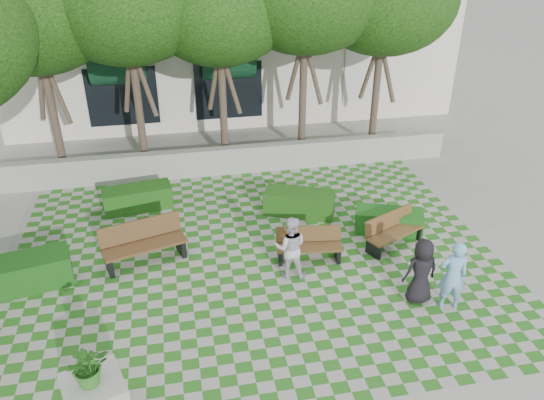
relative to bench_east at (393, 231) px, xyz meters
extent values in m
plane|color=gray|center=(-3.60, -1.00, -0.43)|extent=(90.00, 90.00, 0.00)
plane|color=#2B721E|center=(-3.60, 0.00, -0.42)|extent=(12.00, 12.00, 0.00)
cube|color=#9E9B93|center=(-3.60, 5.20, 0.02)|extent=(15.00, 0.36, 0.90)
cube|color=brown|center=(0.03, -0.06, -0.01)|extent=(1.76, 1.18, 0.06)
cube|color=brown|center=(-0.07, 0.16, 0.25)|extent=(1.59, 0.82, 0.43)
cube|color=black|center=(-0.66, -0.38, -0.22)|extent=(0.28, 0.47, 0.41)
cube|color=black|center=(0.71, 0.25, -0.22)|extent=(0.28, 0.47, 0.41)
cube|color=#50381B|center=(-2.31, -0.26, -0.02)|extent=(1.67, 0.70, 0.05)
cube|color=#50381B|center=(-2.28, -0.03, 0.22)|extent=(1.62, 0.33, 0.41)
cube|color=black|center=(-3.03, -0.17, -0.23)|extent=(0.15, 0.46, 0.40)
cube|color=black|center=(-1.60, -0.36, -0.23)|extent=(0.15, 0.46, 0.40)
cube|color=#4F331B|center=(-6.29, 0.43, 0.08)|extent=(2.12, 1.16, 0.07)
cube|color=#4F331B|center=(-6.37, 0.72, 0.38)|extent=(1.98, 0.71, 0.51)
cube|color=black|center=(-7.15, 0.18, -0.18)|extent=(0.27, 0.57, 0.49)
cube|color=black|center=(-5.43, 0.69, -0.18)|extent=(0.27, 0.57, 0.49)
cube|color=#165215|center=(0.17, 0.68, -0.12)|extent=(1.92, 1.28, 0.62)
cube|color=#1B4813|center=(-1.98, 2.09, -0.08)|extent=(2.12, 1.49, 0.69)
cube|color=#194913|center=(-6.55, 3.30, -0.09)|extent=(2.03, 1.06, 0.68)
cube|color=#144512|center=(-9.07, -0.02, -0.05)|extent=(2.31, 1.32, 0.76)
imported|color=#327524|center=(-7.02, -4.21, 0.89)|extent=(0.81, 0.76, 0.74)
imported|color=#7EB5E6|center=(0.25, -2.56, 0.41)|extent=(0.69, 0.53, 1.68)
imported|color=black|center=(-0.31, -2.21, 0.35)|extent=(0.79, 0.53, 1.57)
imported|color=silver|center=(-2.91, -0.75, 0.36)|extent=(0.89, 0.76, 1.58)
cylinder|color=#47382B|center=(-9.10, 6.60, 1.39)|extent=(0.26, 0.26, 3.64)
ellipsoid|color=#1E4C11|center=(-9.10, 6.60, 4.64)|extent=(4.80, 4.80, 3.60)
cylinder|color=#47382B|center=(-6.40, 6.60, 1.47)|extent=(0.26, 0.26, 3.81)
ellipsoid|color=#1E4C11|center=(-6.40, 6.60, 4.87)|extent=(5.00, 5.00, 3.75)
cylinder|color=#47382B|center=(-3.60, 6.60, 1.36)|extent=(0.26, 0.26, 3.58)
ellipsoid|color=#1E4C11|center=(-3.60, 6.60, 4.56)|extent=(4.60, 4.60, 3.45)
cylinder|color=#47382B|center=(-0.80, 6.60, 1.53)|extent=(0.26, 0.26, 3.92)
cylinder|color=#47382B|center=(1.90, 6.60, 1.42)|extent=(0.26, 0.26, 3.70)
cube|color=silver|center=(-2.60, 13.20, 2.07)|extent=(18.00, 8.00, 5.00)
cube|color=black|center=(2.40, 9.18, 1.77)|extent=(1.40, 0.10, 2.40)
cylinder|color=#103C22|center=(-7.10, 9.18, 2.57)|extent=(3.00, 1.80, 1.80)
cube|color=black|center=(-7.10, 9.18, 1.17)|extent=(2.60, 0.08, 2.20)
cylinder|color=#103C22|center=(-3.10, 9.18, 2.57)|extent=(3.00, 1.80, 1.80)
cube|color=black|center=(-3.10, 9.18, 1.17)|extent=(2.60, 0.08, 2.20)
camera|label=1|loc=(-5.33, -10.81, 7.25)|focal=35.00mm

